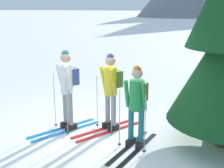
% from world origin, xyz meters
% --- Properties ---
extents(ground_plane, '(400.00, 400.00, 0.00)m').
position_xyz_m(ground_plane, '(0.00, 0.00, 0.00)').
color(ground_plane, white).
extents(skier_in_white, '(0.96, 1.69, 1.82)m').
position_xyz_m(skier_in_white, '(-0.61, -0.08, 1.04)').
color(skier_in_white, '#1E84D1').
rests_on(skier_in_white, ground).
extents(skier_in_yellow, '(1.02, 1.69, 1.75)m').
position_xyz_m(skier_in_yellow, '(0.25, 0.35, 0.99)').
color(skier_in_yellow, red).
rests_on(skier_in_yellow, ground).
extents(skier_in_green, '(0.61, 1.64, 1.66)m').
position_xyz_m(skier_in_green, '(1.08, -0.16, 0.93)').
color(skier_in_green, black).
rests_on(skier_in_green, ground).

